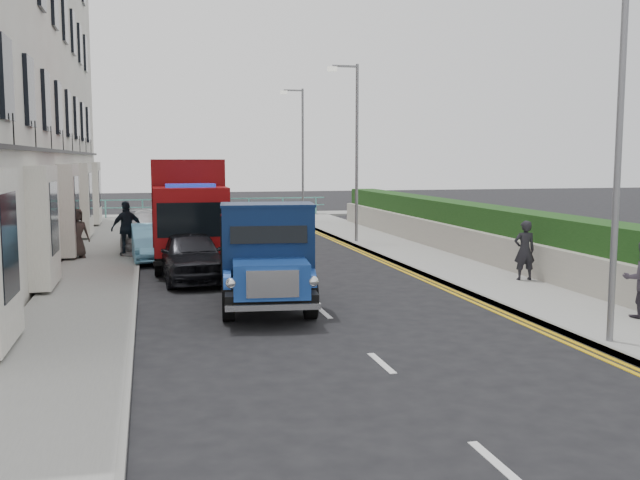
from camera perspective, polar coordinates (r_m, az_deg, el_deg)
The scene contains 20 objects.
ground at distance 13.84m, azimuth 2.29°, elevation -7.56°, with size 120.00×120.00×0.00m, color black.
pavement_west at distance 22.21m, azimuth -17.35°, elevation -2.34°, with size 2.40×38.00×0.12m, color gray.
pavement_east at distance 23.91m, azimuth 8.63°, elevation -1.50°, with size 2.60×38.00×0.12m, color gray.
promenade at distance 42.20m, azimuth -8.54°, elevation 1.95°, with size 30.00×2.50×0.12m, color gray.
sea_plane at distance 73.08m, azimuth -10.70°, elevation 3.77°, with size 120.00×120.00×0.00m, color slate.
garden_east at distance 24.60m, azimuth 12.79°, elevation 0.60°, with size 1.45×28.00×1.75m.
seafront_railing at distance 41.37m, azimuth -8.45°, elevation 2.59°, with size 13.00×0.08×1.11m.
lamp_near at distance 13.47m, azimuth 22.43°, elevation 8.71°, with size 1.23×0.18×7.00m.
lamp_mid at distance 28.05m, azimuth 2.72°, elevation 7.80°, with size 1.23×0.18×7.00m.
lamp_far at distance 37.75m, azimuth -1.57°, elevation 7.48°, with size 1.23×0.18×7.00m.
bedford_lorry at distance 15.73m, azimuth -4.24°, elevation -1.83°, with size 2.48×5.17×2.36m.
red_lorry at distance 23.49m, azimuth -10.61°, elevation 2.54°, with size 2.24×6.41×3.35m.
parked_car_front at distance 20.12m, azimuth -10.37°, elevation -1.19°, with size 1.67×4.14×1.41m, color black.
parked_car_mid at distance 24.27m, azimuth -13.29°, elevation -0.18°, with size 1.29×3.70×1.22m, color #62ABD3.
parked_car_rear at distance 26.78m, azimuth -13.34°, elevation 0.69°, with size 2.04×5.02×1.46m, color #B0B2B6.
seafront_car_left at distance 38.02m, azimuth -9.08°, elevation 2.47°, with size 2.44×5.28×1.47m, color black.
seafront_car_right at distance 34.89m, azimuth -4.65°, elevation 2.02°, with size 1.51×3.76×1.28m, color #9F9EA2.
pedestrian_east_near at distance 19.87m, azimuth 16.04°, elevation -0.80°, with size 0.59×0.38×1.61m, color black.
pedestrian_west_near at distance 24.73m, azimuth -15.18°, elevation 0.89°, with size 1.08×0.45×1.84m, color black.
pedestrian_west_far at distance 24.70m, azimuth -18.89°, elevation 0.53°, with size 0.80×0.52×1.64m, color #362B27.
Camera 1 is at (-3.69, -12.91, 3.37)m, focal length 40.00 mm.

